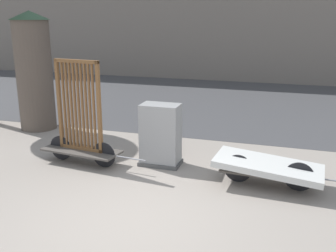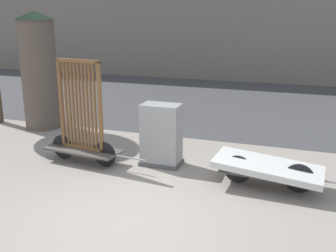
# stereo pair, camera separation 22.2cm
# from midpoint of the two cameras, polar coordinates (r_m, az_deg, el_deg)

# --- Properties ---
(ground_plane) EXTENTS (60.00, 60.00, 0.00)m
(ground_plane) POSITION_cam_midpoint_polar(r_m,az_deg,el_deg) (6.42, -6.56, -13.45)
(ground_plane) COLOR gray
(road_strip) EXTENTS (56.00, 9.52, 0.01)m
(road_strip) POSITION_cam_midpoint_polar(r_m,az_deg,el_deg) (14.81, 8.05, 3.49)
(road_strip) COLOR #424244
(road_strip) RESTS_ON ground_plane
(bike_cart_with_bedframe) EXTENTS (2.45, 0.84, 2.25)m
(bike_cart_with_bedframe) POSITION_cam_midpoint_polar(r_m,az_deg,el_deg) (8.62, -13.29, -0.59)
(bike_cart_with_bedframe) COLOR #4C4742
(bike_cart_with_bedframe) RESTS_ON ground_plane
(bike_cart_with_mattress) EXTENTS (2.58, 1.08, 0.55)m
(bike_cart_with_mattress) POSITION_cam_midpoint_polar(r_m,az_deg,el_deg) (7.60, 13.53, -5.83)
(bike_cart_with_mattress) COLOR #4C4742
(bike_cart_with_mattress) RESTS_ON ground_plane
(utility_cabinet) EXTENTS (0.87, 0.56, 1.33)m
(utility_cabinet) POSITION_cam_midpoint_polar(r_m,az_deg,el_deg) (8.38, -1.85, -1.57)
(utility_cabinet) COLOR #4C4C4C
(utility_cabinet) RESTS_ON ground_plane
(advertising_column) EXTENTS (1.10, 1.10, 3.24)m
(advertising_column) POSITION_cam_midpoint_polar(r_m,az_deg,el_deg) (11.58, -19.39, 7.60)
(advertising_column) COLOR brown
(advertising_column) RESTS_ON ground_plane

